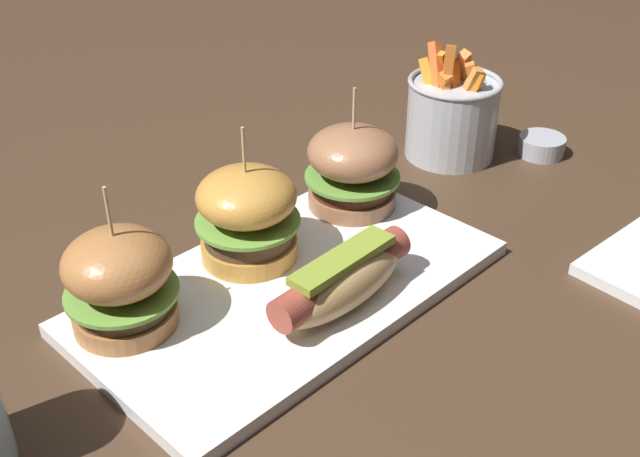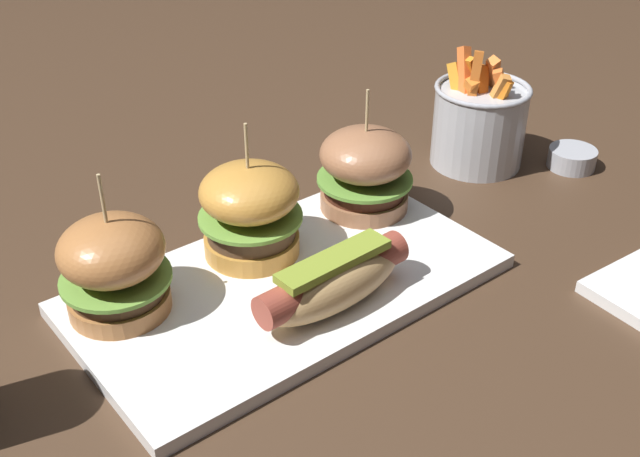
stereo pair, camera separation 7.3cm
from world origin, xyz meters
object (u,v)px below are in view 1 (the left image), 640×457
at_px(hot_dog, 342,280).
at_px(slider_left, 120,280).
at_px(slider_center, 246,215).
at_px(slider_right, 353,167).
at_px(fries_bucket, 452,116).
at_px(sauce_ramekin, 542,145).
at_px(platter_main, 290,286).

distance_m(hot_dog, slider_left, 0.19).
distance_m(slider_center, slider_right, 0.15).
bearing_deg(slider_right, slider_center, 178.71).
xyz_separation_m(slider_right, fries_bucket, (0.20, 0.01, -0.01)).
xyz_separation_m(hot_dog, slider_right, (0.14, 0.11, 0.02)).
bearing_deg(hot_dog, sauce_ramekin, 6.25).
height_order(hot_dog, slider_right, slider_right).
bearing_deg(sauce_ramekin, hot_dog, -173.75).
bearing_deg(fries_bucket, slider_center, -178.25).
bearing_deg(hot_dog, platter_main, 97.28).
bearing_deg(hot_dog, slider_left, 142.61).
height_order(slider_left, sauce_ramekin, slider_left).
xyz_separation_m(hot_dog, sauce_ramekin, (0.41, 0.05, -0.03)).
xyz_separation_m(hot_dog, fries_bucket, (0.33, 0.13, 0.01)).
bearing_deg(platter_main, sauce_ramekin, -1.94).
xyz_separation_m(slider_center, fries_bucket, (0.34, 0.01, -0.01)).
distance_m(slider_right, fries_bucket, 0.20).
height_order(platter_main, slider_left, slider_left).
distance_m(platter_main, slider_left, 0.16).
height_order(slider_center, fries_bucket, slider_center).
bearing_deg(slider_right, slider_left, 179.78).
bearing_deg(slider_left, platter_main, -21.25).
bearing_deg(fries_bucket, hot_dog, -158.93).
distance_m(slider_left, slider_right, 0.29).
bearing_deg(sauce_ramekin, slider_center, 170.34).
bearing_deg(fries_bucket, slider_left, -178.51).
distance_m(hot_dog, sauce_ramekin, 0.42).
xyz_separation_m(slider_center, slider_right, (0.15, -0.00, -0.00)).
distance_m(slider_right, sauce_ramekin, 0.29).
relative_size(slider_center, slider_right, 1.02).
bearing_deg(slider_center, slider_left, -179.12).
bearing_deg(slider_center, sauce_ramekin, -9.66).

